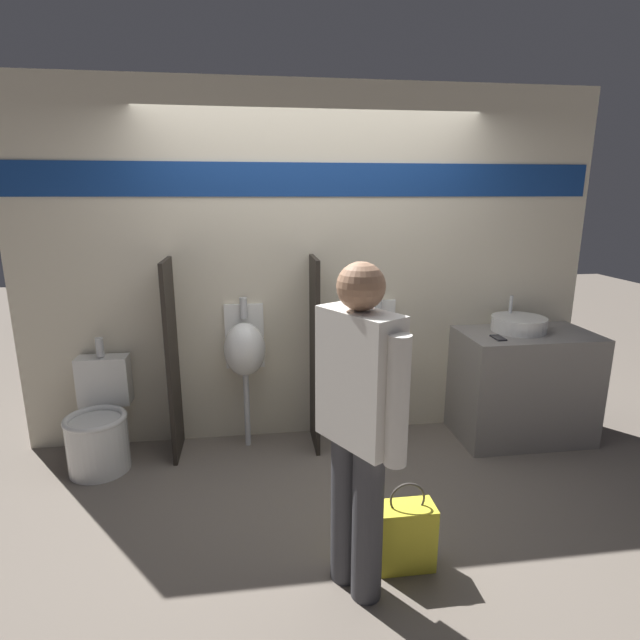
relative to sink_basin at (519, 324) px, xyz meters
The scene contains 12 objects.
ground_plane 1.87m from the sink_basin, 168.24° to the right, with size 16.00×16.00×0.00m, color #70665B.
display_wall 1.67m from the sink_basin, behind, with size 4.40×0.07×2.70m.
sink_counter 0.50m from the sink_basin, 50.59° to the right, with size 1.02×0.60×0.87m.
sink_basin is the anchor object (origin of this frame).
cell_phone 0.32m from the sink_basin, 144.78° to the right, with size 0.07×0.14×0.01m.
divider_near_counter 2.65m from the sink_basin, behind, with size 0.03×0.41×1.47m.
divider_mid 1.61m from the sink_basin, behind, with size 0.03×0.41×1.47m.
urinal_near_counter 2.13m from the sink_basin, behind, with size 0.31×0.31×1.15m.
urinal_far 1.10m from the sink_basin, behind, with size 0.31×0.31×1.15m.
toilet 3.23m from the sink_basin, behind, with size 0.42×0.59×0.90m.
person_in_vest 2.16m from the sink_basin, 137.47° to the right, with size 0.36×0.50×1.63m.
shopping_bag 2.02m from the sink_basin, 133.77° to the right, with size 0.29×0.16×0.49m.
Camera 1 is at (-0.46, -3.19, 1.90)m, focal length 28.00 mm.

